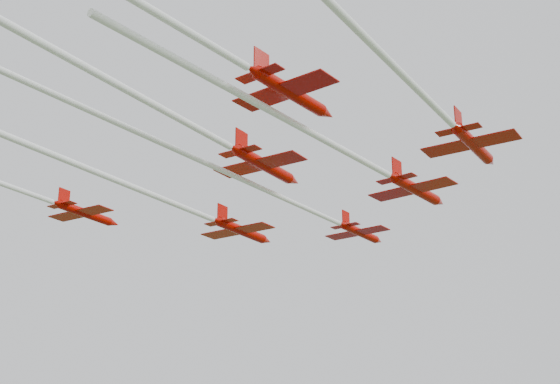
% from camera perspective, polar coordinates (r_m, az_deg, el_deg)
% --- Properties ---
extents(jet_lead, '(27.75, 53.07, 2.42)m').
position_cam_1_polar(jet_lead, '(85.67, 0.67, -0.63)').
color(jet_lead, '#B10800').
extents(jet_row2_left, '(27.66, 57.98, 2.70)m').
position_cam_1_polar(jet_row2_left, '(80.96, -9.57, -0.10)').
color(jet_row2_left, '#B10800').
extents(jet_row2_right, '(25.92, 45.22, 2.85)m').
position_cam_1_polar(jet_row2_right, '(76.94, 6.03, 2.32)').
color(jet_row2_right, '#B10800').
extents(jet_row3_mid, '(24.46, 51.62, 2.90)m').
position_cam_1_polar(jet_row3_mid, '(70.25, -6.91, 5.11)').
color(jet_row3_mid, '#B10800').
extents(jet_row3_right, '(22.38, 49.06, 2.48)m').
position_cam_1_polar(jet_row3_right, '(58.58, 9.88, 7.56)').
color(jet_row3_right, '#B10800').
extents(jet_row4_right, '(27.12, 47.84, 2.78)m').
position_cam_1_polar(jet_row4_right, '(57.91, -6.66, 11.53)').
color(jet_row4_right, '#B10800').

